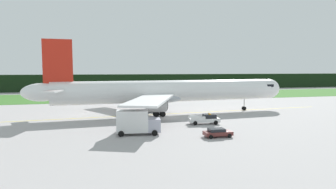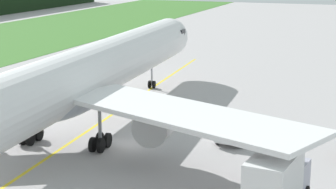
% 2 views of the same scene
% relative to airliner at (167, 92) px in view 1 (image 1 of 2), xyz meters
% --- Properties ---
extents(ground, '(320.00, 320.00, 0.00)m').
position_rel_airliner_xyz_m(ground, '(-0.56, -4.67, -5.06)').
color(ground, '#A5A0A1').
extents(grass_verge, '(320.00, 34.92, 0.04)m').
position_rel_airliner_xyz_m(grass_verge, '(-0.56, 43.78, -5.04)').
color(grass_verge, '#3A712A').
rests_on(grass_verge, ground).
extents(distant_tree_line, '(288.00, 6.86, 7.63)m').
position_rel_airliner_xyz_m(distant_tree_line, '(-0.56, 76.83, -1.25)').
color(distant_tree_line, black).
rests_on(distant_tree_line, ground).
extents(taxiway_centerline_main, '(80.64, 5.62, 0.01)m').
position_rel_airliner_xyz_m(taxiway_centerline_main, '(0.84, 0.06, -5.06)').
color(taxiway_centerline_main, yellow).
rests_on(taxiway_centerline_main, ground).
extents(airliner, '(59.57, 42.76, 16.03)m').
position_rel_airliner_xyz_m(airliner, '(0.00, 0.00, 0.00)').
color(airliner, white).
rests_on(airliner, ground).
extents(ops_pickup_truck, '(5.81, 2.80, 1.94)m').
position_rel_airliner_xyz_m(ops_pickup_truck, '(4.17, -13.07, -4.16)').
color(ops_pickup_truck, white).
rests_on(ops_pickup_truck, ground).
extents(catering_truck, '(6.91, 3.32, 3.94)m').
position_rel_airliner_xyz_m(catering_truck, '(-9.29, -18.64, -3.11)').
color(catering_truck, '#A6A7B9').
rests_on(catering_truck, ground).
extents(staff_car, '(4.22, 2.07, 1.30)m').
position_rel_airliner_xyz_m(staff_car, '(2.22, -23.05, -4.36)').
color(staff_car, maroon).
rests_on(staff_car, ground).
extents(apron_cone, '(0.62, 0.62, 0.77)m').
position_rel_airliner_xyz_m(apron_cone, '(6.51, -9.19, -4.69)').
color(apron_cone, black).
rests_on(apron_cone, ground).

